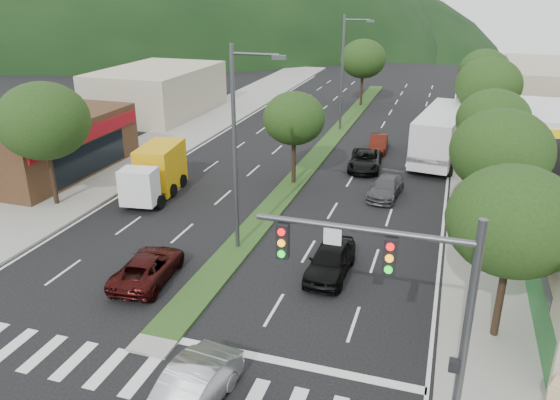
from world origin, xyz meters
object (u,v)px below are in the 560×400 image
(tree_med_far, at_px, (363,59))
(car_queue_c, at_px, (379,143))
(tree_l_a, at_px, (44,121))
(motorhome, at_px, (441,134))
(tree_r_a, at_px, (513,221))
(streetlight_mid, at_px, (345,68))
(tree_r_c, at_px, (493,120))
(streetlight_near, at_px, (238,142))
(traffic_signal, at_px, (411,292))
(car_queue_a, at_px, (330,260))
(box_truck, at_px, (157,173))
(tree_med_near, at_px, (294,118))
(car_queue_b, at_px, (386,187))
(suv_maroon, at_px, (148,267))
(tree_r_e, at_px, (484,70))
(car_queue_d, at_px, (365,160))
(sedan_silver, at_px, (188,393))
(tree_r_d, at_px, (488,85))
(tree_r_b, at_px, (501,152))

(tree_med_far, height_order, car_queue_c, tree_med_far)
(tree_l_a, height_order, motorhome, tree_l_a)
(tree_r_a, distance_m, streetlight_mid, 31.32)
(motorhome, bearing_deg, tree_r_c, -56.96)
(streetlight_near, bearing_deg, tree_r_a, -18.73)
(tree_l_a, xyz_separation_m, streetlight_near, (12.71, -2.00, 0.40))
(traffic_signal, distance_m, car_queue_a, 10.04)
(box_truck, bearing_deg, tree_l_a, 28.62)
(tree_med_near, distance_m, car_queue_b, 7.26)
(traffic_signal, height_order, suv_maroon, traffic_signal)
(tree_l_a, relative_size, box_truck, 1.15)
(tree_r_c, bearing_deg, car_queue_c, 135.81)
(tree_med_near, bearing_deg, tree_r_a, -49.40)
(tree_r_e, xyz_separation_m, car_queue_d, (-7.98, -17.49, -4.24))
(car_queue_c, bearing_deg, tree_med_near, -118.40)
(streetlight_mid, relative_size, car_queue_b, 2.39)
(motorhome, bearing_deg, streetlight_near, -108.03)
(tree_r_a, relative_size, car_queue_b, 1.58)
(motorhome, bearing_deg, tree_med_far, 124.60)
(tree_r_e, height_order, tree_med_near, tree_r_e)
(tree_r_e, bearing_deg, sedan_silver, -102.10)
(tree_r_d, distance_m, tree_l_a, 31.63)
(streetlight_near, bearing_deg, tree_l_a, 171.05)
(tree_r_d, relative_size, car_queue_c, 1.90)
(tree_r_d, relative_size, box_truck, 1.14)
(tree_med_far, distance_m, suv_maroon, 40.47)
(tree_l_a, distance_m, box_truck, 7.11)
(traffic_signal, height_order, sedan_silver, traffic_signal)
(traffic_signal, xyz_separation_m, car_queue_b, (-2.87, 19.05, -4.04))
(tree_r_b, bearing_deg, suv_maroon, -150.89)
(suv_maroon, bearing_deg, traffic_signal, 149.59)
(tree_r_a, bearing_deg, streetlight_mid, 112.13)
(tree_r_a, xyz_separation_m, tree_r_c, (0.00, 16.00, -0.07))
(tree_r_b, xyz_separation_m, car_queue_a, (-6.97, -5.20, -4.30))
(streetlight_near, xyz_separation_m, streetlight_mid, (0.00, 25.00, 0.00))
(motorhome, bearing_deg, box_truck, -134.95)
(box_truck, bearing_deg, car_queue_a, 144.18)
(tree_med_near, xyz_separation_m, car_queue_c, (4.28, 9.51, -3.81))
(traffic_signal, distance_m, tree_r_c, 21.74)
(tree_r_d, bearing_deg, car_queue_d, -136.82)
(tree_r_b, distance_m, tree_r_c, 8.01)
(tree_r_b, distance_m, box_truck, 20.04)
(box_truck, bearing_deg, streetlight_near, 136.94)
(car_queue_c, bearing_deg, tree_r_a, -76.00)
(tree_med_far, bearing_deg, box_truck, -104.10)
(car_queue_d, bearing_deg, tree_r_b, -57.31)
(streetlight_mid, xyz_separation_m, suv_maroon, (-2.85, -29.15, -4.95))
(traffic_signal, bearing_deg, streetlight_mid, 104.33)
(tree_med_near, xyz_separation_m, car_queue_b, (6.16, -0.49, -3.82))
(tree_med_far, bearing_deg, streetlight_near, -89.67)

